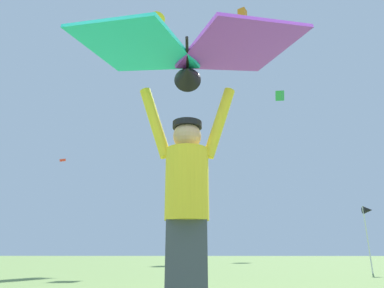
% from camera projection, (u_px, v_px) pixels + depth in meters
% --- Properties ---
extents(kite_flyer_person, '(0.81, 0.35, 1.92)m').
position_uv_depth(kite_flyer_person, '(187.00, 205.00, 2.58)').
color(kite_flyer_person, '#424751').
rests_on(kite_flyer_person, ground).
extents(held_stunt_kite, '(2.07, 1.12, 0.43)m').
position_uv_depth(held_stunt_kite, '(187.00, 53.00, 2.89)').
color(held_stunt_kite, black).
extents(distant_kite_teal_low_left, '(1.05, 1.07, 1.39)m').
position_uv_depth(distant_kite_teal_low_left, '(257.00, 61.00, 37.31)').
color(distant_kite_teal_low_left, '#19B2AD').
extents(distant_kite_orange_low_right, '(0.75, 0.75, 0.16)m').
position_uv_depth(distant_kite_orange_low_right, '(232.00, 47.00, 20.72)').
color(distant_kite_orange_low_right, orange).
extents(distant_kite_red_high_left, '(0.61, 0.61, 0.18)m').
position_uv_depth(distant_kite_red_high_left, '(63.00, 160.00, 26.94)').
color(distant_kite_red_high_left, red).
extents(distant_kite_yellow_high_right, '(1.28, 1.29, 2.39)m').
position_uv_depth(distant_kite_yellow_high_right, '(156.00, 22.00, 21.53)').
color(distant_kite_yellow_high_right, yellow).
extents(distant_kite_orange_far_center, '(0.91, 0.94, 1.08)m').
position_uv_depth(distant_kite_orange_far_center, '(242.00, 15.00, 29.94)').
color(distant_kite_orange_far_center, orange).
extents(distant_kite_green_mid_right, '(1.04, 1.40, 1.47)m').
position_uv_depth(distant_kite_green_mid_right, '(280.00, 96.00, 38.44)').
color(distant_kite_green_mid_right, green).
extents(marker_flag, '(0.30, 0.24, 1.95)m').
position_uv_depth(marker_flag, '(368.00, 215.00, 10.34)').
color(marker_flag, silver).
rests_on(marker_flag, ground).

